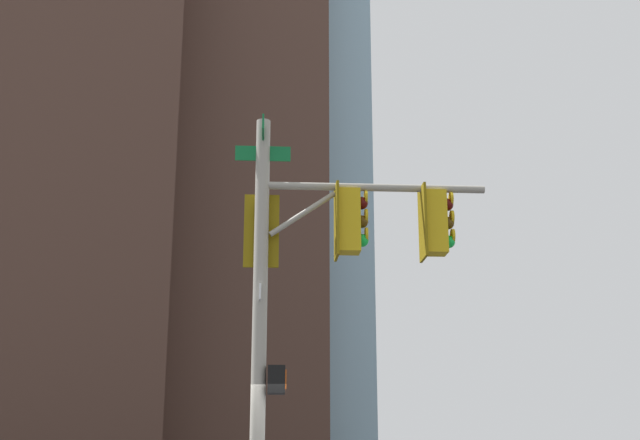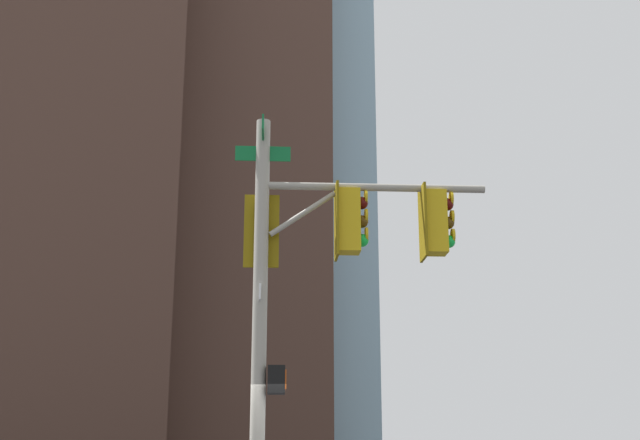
{
  "view_description": "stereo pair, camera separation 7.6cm",
  "coord_description": "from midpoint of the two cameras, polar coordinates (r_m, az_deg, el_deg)",
  "views": [
    {
      "loc": [
        2.31,
        12.47,
        1.49
      ],
      "look_at": [
        -0.49,
        0.38,
        5.01
      ],
      "focal_mm": 46.94,
      "sensor_mm": 36.0,
      "label": 1
    },
    {
      "loc": [
        2.23,
        12.49,
        1.49
      ],
      "look_at": [
        -0.49,
        0.38,
        5.01
      ],
      "focal_mm": 46.94,
      "sensor_mm": 36.0,
      "label": 2
    }
  ],
  "objects": [
    {
      "name": "signal_pole_assembly",
      "position": [
        12.78,
        -0.11,
        -2.89
      ],
      "size": [
        3.89,
        1.29,
        6.63
      ],
      "rotation": [
        0.0,
        0.0,
        2.98
      ],
      "color": "#9E998C",
      "rests_on": "ground_plane"
    },
    {
      "name": "building_brick_midblock",
      "position": [
        63.18,
        -9.43,
        2.92
      ],
      "size": [
        19.66,
        15.3,
        43.18
      ],
      "primitive_type": "cube",
      "color": "#4C3328",
      "rests_on": "ground_plane"
    },
    {
      "name": "building_glass_tower",
      "position": [
        73.9,
        -10.86,
        6.08
      ],
      "size": [
        31.06,
        26.5,
        57.47
      ],
      "primitive_type": "cube",
      "color": "#8CB2C6",
      "rests_on": "ground_plane"
    }
  ]
}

